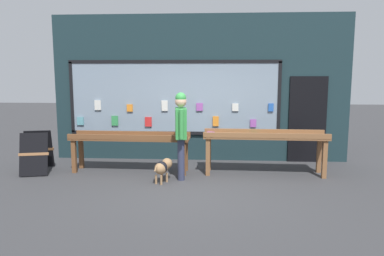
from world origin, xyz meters
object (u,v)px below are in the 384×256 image
Objects in this scene: display_table_left at (130,141)px; sandwich_board_sign at (37,152)px; person_browsing at (181,128)px; display_table_right at (265,140)px; small_dog at (163,167)px.

display_table_left is 2.08m from sandwich_board_sign.
display_table_left is 1.47× the size of person_browsing.
display_table_left is 2.76× the size of sandwich_board_sign.
sandwich_board_sign is (-2.06, -0.17, -0.24)m from display_table_left.
display_table_right is 2.29m from small_dog.
display_table_left is 1.33m from person_browsing.
person_browsing is 0.87m from small_dog.
display_table_left is 4.83× the size of small_dog.
display_table_left is at bearing -8.86° from sandwich_board_sign.
small_dog is at bearing 121.33° from person_browsing.
sandwich_board_sign reaches higher than small_dog.
display_table_right is 1.86m from person_browsing.
display_table_right is 5.00m from sandwich_board_sign.
display_table_right is (2.93, 0.00, 0.06)m from display_table_left.
person_browsing is 3.28× the size of small_dog.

